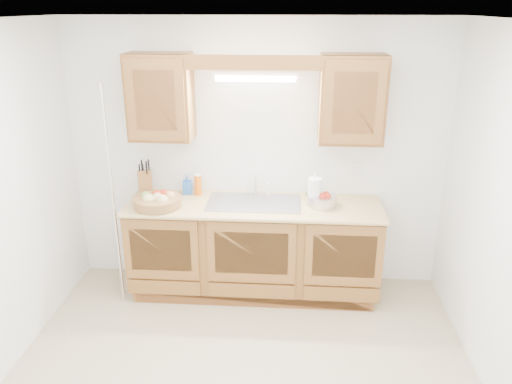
# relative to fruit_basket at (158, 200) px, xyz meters

# --- Properties ---
(room) EXTENTS (3.52, 3.50, 2.50)m
(room) POSITION_rel_fruit_basket_xyz_m (0.85, -1.07, 0.29)
(room) COLOR tan
(room) RESTS_ON ground
(base_cabinets) EXTENTS (2.20, 0.60, 0.86)m
(base_cabinets) POSITION_rel_fruit_basket_xyz_m (0.85, 0.13, -0.52)
(base_cabinets) COLOR brown
(base_cabinets) RESTS_ON ground
(countertop) EXTENTS (2.30, 0.63, 0.04)m
(countertop) POSITION_rel_fruit_basket_xyz_m (0.85, 0.12, -0.08)
(countertop) COLOR tan
(countertop) RESTS_ON base_cabinets
(upper_cabinet_left) EXTENTS (0.55, 0.33, 0.75)m
(upper_cabinet_left) POSITION_rel_fruit_basket_xyz_m (0.02, 0.27, 0.87)
(upper_cabinet_left) COLOR brown
(upper_cabinet_left) RESTS_ON room
(upper_cabinet_right) EXTENTS (0.55, 0.33, 0.75)m
(upper_cabinet_right) POSITION_rel_fruit_basket_xyz_m (1.68, 0.27, 0.87)
(upper_cabinet_right) COLOR brown
(upper_cabinet_right) RESTS_ON room
(valance) EXTENTS (2.20, 0.05, 0.12)m
(valance) POSITION_rel_fruit_basket_xyz_m (0.85, 0.12, 1.18)
(valance) COLOR brown
(valance) RESTS_ON room
(fluorescent_fixture) EXTENTS (0.76, 0.08, 0.08)m
(fluorescent_fixture) POSITION_rel_fruit_basket_xyz_m (0.85, 0.35, 1.04)
(fluorescent_fixture) COLOR white
(fluorescent_fixture) RESTS_ON room
(sink) EXTENTS (0.84, 0.46, 0.36)m
(sink) POSITION_rel_fruit_basket_xyz_m (0.85, 0.14, -0.13)
(sink) COLOR #9E9EA3
(sink) RESTS_ON countertop
(wire_shelf_pole) EXTENTS (0.03, 0.03, 2.00)m
(wire_shelf_pole) POSITION_rel_fruit_basket_xyz_m (-0.35, -0.13, 0.04)
(wire_shelf_pole) COLOR silver
(wire_shelf_pole) RESTS_ON ground
(outlet_plate) EXTENTS (0.08, 0.01, 0.12)m
(outlet_plate) POSITION_rel_fruit_basket_xyz_m (1.80, 0.43, 0.19)
(outlet_plate) COLOR white
(outlet_plate) RESTS_ON room
(fruit_basket) EXTENTS (0.48, 0.48, 0.13)m
(fruit_basket) POSITION_rel_fruit_basket_xyz_m (0.00, 0.00, 0.00)
(fruit_basket) COLOR olive
(fruit_basket) RESTS_ON countertop
(knife_block) EXTENTS (0.18, 0.23, 0.35)m
(knife_block) POSITION_rel_fruit_basket_xyz_m (-0.18, 0.26, 0.07)
(knife_block) COLOR brown
(knife_block) RESTS_ON countertop
(orange_canister) EXTENTS (0.07, 0.07, 0.20)m
(orange_canister) POSITION_rel_fruit_basket_xyz_m (0.31, 0.32, 0.04)
(orange_canister) COLOR orange
(orange_canister) RESTS_ON countertop
(soap_bottle) EXTENTS (0.09, 0.09, 0.18)m
(soap_bottle) POSITION_rel_fruit_basket_xyz_m (0.20, 0.34, 0.03)
(soap_bottle) COLOR blue
(soap_bottle) RESTS_ON countertop
(sponge) EXTENTS (0.14, 0.11, 0.03)m
(sponge) POSITION_rel_fruit_basket_xyz_m (1.39, 0.37, -0.05)
(sponge) COLOR #CC333F
(sponge) RESTS_ON countertop
(paper_towel) EXTENTS (0.14, 0.14, 0.30)m
(paper_towel) POSITION_rel_fruit_basket_xyz_m (1.39, 0.12, 0.07)
(paper_towel) COLOR silver
(paper_towel) RESTS_ON countertop
(apple_bowl) EXTENTS (0.27, 0.27, 0.13)m
(apple_bowl) POSITION_rel_fruit_basket_xyz_m (1.46, 0.11, 0.00)
(apple_bowl) COLOR silver
(apple_bowl) RESTS_ON countertop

